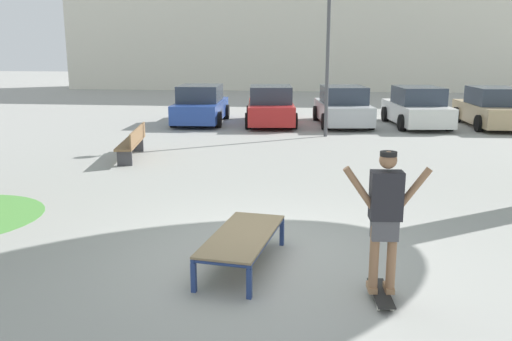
# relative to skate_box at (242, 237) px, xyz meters

# --- Properties ---
(ground_plane) EXTENTS (120.00, 120.00, 0.00)m
(ground_plane) POSITION_rel_skate_box_xyz_m (0.23, 0.45, -0.41)
(ground_plane) COLOR #999993
(skate_box) EXTENTS (1.01, 1.99, 0.46)m
(skate_box) POSITION_rel_skate_box_xyz_m (0.00, 0.00, 0.00)
(skate_box) COLOR navy
(skate_box) RESTS_ON ground
(skateboard) EXTENTS (0.26, 0.81, 0.09)m
(skateboard) POSITION_rel_skate_box_xyz_m (1.77, -0.79, -0.34)
(skateboard) COLOR black
(skateboard) RESTS_ON ground
(skater) EXTENTS (1.00, 0.31, 1.69)m
(skater) POSITION_rel_skate_box_xyz_m (1.77, -0.79, 0.66)
(skater) COLOR #8E6647
(skater) RESTS_ON skateboard
(car_blue) EXTENTS (2.11, 4.29, 1.50)m
(car_blue) POSITION_rel_skate_box_xyz_m (-3.76, 14.13, 0.28)
(car_blue) COLOR #28479E
(car_blue) RESTS_ON ground
(car_red) EXTENTS (2.28, 4.37, 1.50)m
(car_red) POSITION_rel_skate_box_xyz_m (-0.98, 14.05, 0.28)
(car_red) COLOR red
(car_red) RESTS_ON ground
(car_silver) EXTENTS (2.33, 4.39, 1.50)m
(car_silver) POSITION_rel_skate_box_xyz_m (1.81, 14.26, 0.28)
(car_silver) COLOR #B7BABF
(car_silver) RESTS_ON ground
(car_white) EXTENTS (2.29, 4.37, 1.50)m
(car_white) POSITION_rel_skate_box_xyz_m (4.59, 14.26, 0.28)
(car_white) COLOR silver
(car_white) RESTS_ON ground
(car_tan) EXTENTS (2.11, 4.30, 1.50)m
(car_tan) POSITION_rel_skate_box_xyz_m (7.37, 14.37, 0.28)
(car_tan) COLOR tan
(car_tan) RESTS_ON ground
(park_bench) EXTENTS (0.86, 2.44, 0.83)m
(park_bench) POSITION_rel_skate_box_xyz_m (-4.02, 6.97, 0.03)
(park_bench) COLOR brown
(park_bench) RESTS_ON ground
(light_post) EXTENTS (0.36, 0.36, 5.83)m
(light_post) POSITION_rel_skate_box_xyz_m (1.15, 11.35, 3.41)
(light_post) COLOR #4C4C51
(light_post) RESTS_ON ground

